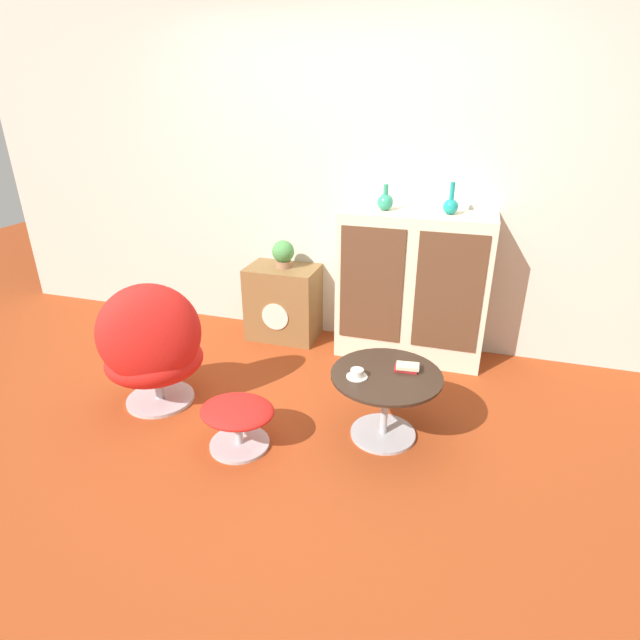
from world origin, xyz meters
name	(u,v)px	position (x,y,z in m)	size (l,w,h in m)	color
ground_plane	(271,441)	(0.00, 0.00, 0.00)	(12.00, 12.00, 0.00)	#9E3D19
wall_back	(343,178)	(0.00, 1.59, 1.30)	(6.40, 0.06, 2.60)	beige
sideboard	(412,287)	(0.61, 1.35, 0.56)	(1.10, 0.42, 1.13)	beige
tv_console	(283,302)	(-0.44, 1.37, 0.31)	(0.57, 0.39, 0.61)	brown
egg_chair	(152,348)	(-0.85, 0.14, 0.42)	(0.83, 0.82, 0.88)	#B7B7BC
ottoman	(238,416)	(-0.16, -0.09, 0.20)	(0.43, 0.37, 0.28)	#B7B7BC
coffee_table	(385,394)	(0.62, 0.26, 0.29)	(0.64, 0.64, 0.43)	#B7B7BC
vase_leftmost	(385,201)	(0.37, 1.36, 1.19)	(0.11, 0.11, 0.18)	#2D8E6B
vase_inner_left	(451,205)	(0.83, 1.36, 1.19)	(0.10, 0.10, 0.22)	teal
potted_plant	(283,253)	(-0.43, 1.37, 0.73)	(0.18, 0.18, 0.22)	#996B4C
teacup	(357,374)	(0.47, 0.17, 0.45)	(0.12, 0.12, 0.05)	silver
book_stack	(407,367)	(0.73, 0.34, 0.45)	(0.15, 0.10, 0.04)	red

